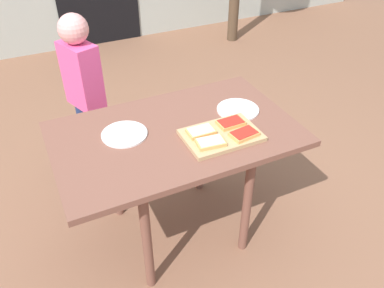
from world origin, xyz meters
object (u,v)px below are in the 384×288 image
(pizza_slice_near_left, at_px, (211,142))
(plate_white_right, at_px, (238,110))
(dining_table, at_px, (176,144))
(pizza_slice_near_right, at_px, (244,134))
(cutting_board, at_px, (221,135))
(child_left, at_px, (84,89))
(pizza_slice_far_left, at_px, (201,131))
(plate_white_left, at_px, (124,134))
(pizza_slice_far_right, at_px, (231,123))

(pizza_slice_near_left, distance_m, plate_white_right, 0.36)
(dining_table, height_order, pizza_slice_near_right, pizza_slice_near_right)
(cutting_board, relative_size, plate_white_right, 1.63)
(pizza_slice_near_right, xyz_separation_m, child_left, (-0.55, 0.95, -0.10))
(pizza_slice_far_left, height_order, plate_white_left, pizza_slice_far_left)
(pizza_slice_far_right, relative_size, child_left, 0.12)
(pizza_slice_far_right, height_order, plate_white_left, pizza_slice_far_right)
(pizza_slice_far_right, height_order, child_left, child_left)
(cutting_board, bearing_deg, pizza_slice_near_right, -34.82)
(pizza_slice_near_right, bearing_deg, plate_white_left, 151.13)
(child_left, bearing_deg, dining_table, -69.32)
(pizza_slice_far_right, bearing_deg, pizza_slice_far_left, -178.97)
(pizza_slice_near_right, relative_size, child_left, 0.13)
(dining_table, height_order, plate_white_right, plate_white_right)
(dining_table, xyz_separation_m, plate_white_right, (0.37, 0.04, 0.08))
(pizza_slice_far_right, distance_m, pizza_slice_near_left, 0.19)
(pizza_slice_near_left, height_order, plate_white_left, pizza_slice_near_left)
(pizza_slice_far_right, height_order, pizza_slice_near_left, same)
(pizza_slice_far_right, xyz_separation_m, pizza_slice_far_left, (-0.17, -0.00, 0.00))
(dining_table, distance_m, child_left, 0.81)
(dining_table, bearing_deg, pizza_slice_far_right, -19.14)
(cutting_board, bearing_deg, plate_white_left, 152.48)
(cutting_board, relative_size, child_left, 0.33)
(pizza_slice_near_right, xyz_separation_m, plate_white_left, (-0.50, 0.28, -0.03))
(cutting_board, bearing_deg, plate_white_right, 41.85)
(pizza_slice_near_left, height_order, plate_white_right, pizza_slice_near_left)
(pizza_slice_near_left, distance_m, child_left, 1.02)
(pizza_slice_near_left, bearing_deg, cutting_board, 31.41)
(plate_white_left, bearing_deg, plate_white_right, -3.83)
(plate_white_left, distance_m, child_left, 0.68)
(pizza_slice_near_right, height_order, child_left, child_left)
(plate_white_right, bearing_deg, child_left, 132.53)
(dining_table, xyz_separation_m, cutting_board, (0.18, -0.14, 0.09))
(plate_white_right, relative_size, child_left, 0.20)
(cutting_board, bearing_deg, dining_table, 142.44)
(pizza_slice_far_right, distance_m, plate_white_right, 0.17)
(pizza_slice_far_left, bearing_deg, pizza_slice_near_right, -31.41)
(pizza_slice_near_left, bearing_deg, child_left, 111.86)
(plate_white_left, bearing_deg, cutting_board, -27.52)
(plate_white_left, bearing_deg, child_left, 94.34)
(pizza_slice_near_right, relative_size, plate_white_left, 0.63)
(pizza_slice_far_left, bearing_deg, dining_table, 135.09)
(dining_table, height_order, pizza_slice_near_left, pizza_slice_near_left)
(dining_table, bearing_deg, plate_white_right, 5.56)
(pizza_slice_far_left, distance_m, pizza_slice_near_right, 0.20)
(pizza_slice_far_left, bearing_deg, plate_white_right, 24.61)
(plate_white_left, height_order, child_left, child_left)
(cutting_board, height_order, pizza_slice_far_left, pizza_slice_far_left)
(cutting_board, height_order, pizza_slice_near_right, pizza_slice_near_right)
(pizza_slice_far_right, bearing_deg, dining_table, 160.86)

